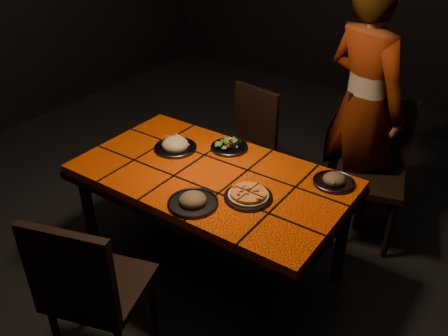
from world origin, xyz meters
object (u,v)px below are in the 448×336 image
Objects in this scene: plate_pizza at (248,195)px; chair_far_right at (372,161)px; chair_near at (89,287)px; chair_far_left at (247,140)px; plate_pasta at (175,146)px; dining_table at (211,184)px; diner at (363,106)px.

chair_far_right is at bearing 72.90° from plate_pizza.
chair_near is 0.93m from plate_pizza.
chair_far_right is at bearing 18.55° from chair_far_left.
plate_pizza is 0.71m from plate_pasta.
dining_table is at bearing -138.51° from chair_far_right.
plate_pasta is (-0.68, 0.20, 0.01)m from plate_pizza.
diner is at bearing 49.26° from plate_pasta.
chair_far_left is 3.45× the size of plate_pizza.
chair_far_right is at bearing 169.31° from diner.
chair_far_right is 1.15m from plate_pizza.
diner is (-0.16, 0.11, 0.33)m from chair_far_right.
diner is (0.77, 0.26, 0.38)m from chair_far_left.
chair_far_left is 0.95m from chair_far_right.
plate_pasta is at bearing 163.55° from plate_pizza.
plate_pizza is at bearing -122.14° from chair_far_right.
chair_near is 2.04m from chair_far_right.
dining_table is 1.61× the size of chair_far_right.
plate_pizza is at bearing -47.71° from chair_far_left.
chair_near is at bearing 99.00° from diner.
plate_pasta is at bearing 73.13° from diner.
dining_table is at bearing -110.53° from chair_near.
plate_pizza is 0.97× the size of plate_pasta.
chair_far_right is 3.78× the size of plate_pizza.
chair_far_left is 1.14m from plate_pizza.
plate_pasta is at bearing -154.10° from chair_far_right.
diner is at bearing 130.40° from chair_far_right.
plate_pizza is at bearing 105.67° from diner.
chair_near is 1.10m from plate_pasta.
chair_far_right is at bearing 56.54° from dining_table.
plate_pizza is (-0.33, -1.08, 0.19)m from chair_far_right.
plate_pasta reaches higher than dining_table.
chair_far_right reaches higher than chair_far_left.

